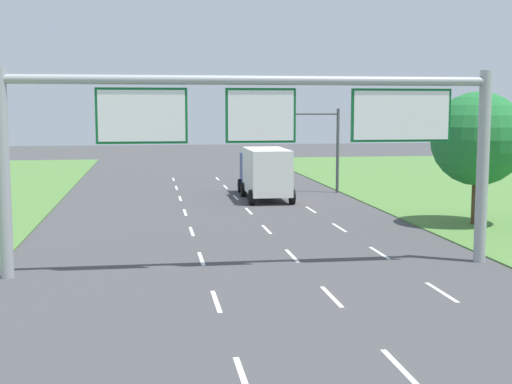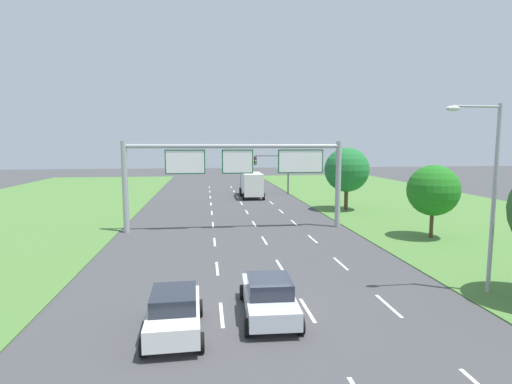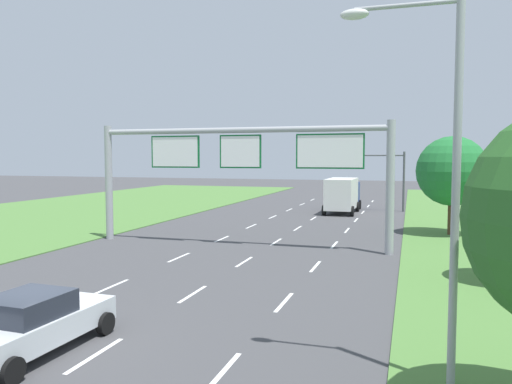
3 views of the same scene
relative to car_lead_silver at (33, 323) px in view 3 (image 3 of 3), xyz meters
The scene contains 10 objects.
ground_plane 0.86m from the car_lead_silver, 107.90° to the left, with size 200.00×200.00×0.00m, color #424244.
lane_dashes_inner_left 15.45m from the car_lead_silver, 96.89° to the left, with size 0.14×68.40×0.01m.
lane_dashes_inner_right 15.42m from the car_lead_silver, 83.86° to the left, with size 0.14×68.40×0.01m.
lane_dashes_slip 16.18m from the car_lead_silver, 71.42° to the left, with size 0.14×68.40×0.01m.
car_lead_silver is the anchor object (origin of this frame).
box_truck 35.78m from the car_lead_silver, 84.57° to the left, with size 2.76×7.52×3.16m.
sign_gantry 16.78m from the car_lead_silver, 89.34° to the left, with size 17.24×0.44×7.00m.
traffic_light_mast 38.62m from the car_lead_silver, 79.89° to the left, with size 4.76×0.49×5.60m.
street_lamp 10.80m from the car_lead_silver, ahead, with size 2.61×0.32×8.50m.
roadside_tree_far 27.03m from the car_lead_silver, 63.78° to the left, with size 4.50×4.50×6.44m.
Camera 3 is at (9.41, -10.70, 5.09)m, focal length 35.00 mm.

